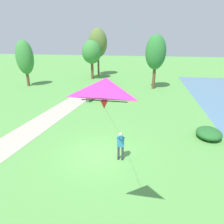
{
  "coord_description": "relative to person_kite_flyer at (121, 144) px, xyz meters",
  "views": [
    {
      "loc": [
        2.42,
        -10.74,
        7.06
      ],
      "look_at": [
        0.68,
        0.88,
        2.55
      ],
      "focal_mm": 32.99,
      "sensor_mm": 36.0,
      "label": 1
    }
  ],
  "objects": [
    {
      "name": "ground_plane",
      "position": [
        -1.36,
        0.27,
        -1.05
      ],
      "size": [
        120.0,
        120.0,
        0.0
      ],
      "primitive_type": "plane",
      "color": "#569947"
    },
    {
      "name": "walkway_path",
      "position": [
        -7.47,
        2.27,
        -1.04
      ],
      "size": [
        7.02,
        32.01,
        0.02
      ],
      "primitive_type": "cube",
      "rotation": [
        0.0,
        0.0,
        -0.15
      ],
      "color": "#ADA393",
      "rests_on": "ground"
    },
    {
      "name": "person_kite_flyer",
      "position": [
        0.0,
        0.0,
        0.0
      ],
      "size": [
        0.52,
        0.62,
        1.83
      ],
      "color": "#232328",
      "rests_on": "ground"
    },
    {
      "name": "flying_kite",
      "position": [
        0.11,
        -5.16,
        4.47
      ],
      "size": [
        1.33,
        5.19,
        4.09
      ],
      "color": "#E02D9E"
    },
    {
      "name": "park_bench_near_walkway",
      "position": [
        -4.51,
        10.93,
        -0.54
      ],
      "size": [
        0.65,
        1.55,
        0.88
      ],
      "color": "brown",
      "rests_on": "ground"
    },
    {
      "name": "tree_treeline_right",
      "position": [
        2.56,
        17.44,
        3.68
      ],
      "size": [
        2.62,
        2.4,
        6.98
      ],
      "color": "brown",
      "rests_on": "ground"
    },
    {
      "name": "tree_lakeside_far",
      "position": [
        -7.13,
        22.48,
        3.18
      ],
      "size": [
        3.05,
        3.17,
        6.09
      ],
      "color": "brown",
      "rests_on": "ground"
    },
    {
      "name": "tree_lakeside_near",
      "position": [
        -6.75,
        25.54,
        4.45
      ],
      "size": [
        3.11,
        3.17,
        7.92
      ],
      "color": "brown",
      "rests_on": "ground"
    },
    {
      "name": "tree_treeline_center",
      "position": [
        -14.99,
        16.29,
        2.89
      ],
      "size": [
        2.44,
        1.99,
        6.28
      ],
      "color": "brown",
      "rests_on": "ground"
    },
    {
      "name": "lakeside_shrub",
      "position": [
        5.97,
        3.57,
        -0.67
      ],
      "size": [
        1.75,
        1.96,
        0.76
      ],
      "primitive_type": "ellipsoid",
      "color": "#236028",
      "rests_on": "ground"
    }
  ]
}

